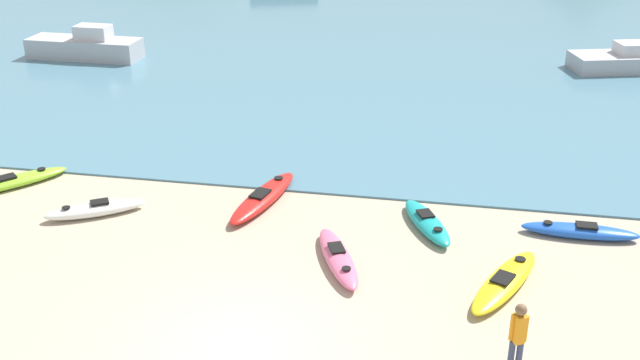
{
  "coord_description": "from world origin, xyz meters",
  "views": [
    {
      "loc": [
        3.87,
        -11.66,
        9.17
      ],
      "look_at": [
        0.33,
        7.11,
        0.5
      ],
      "focal_mm": 42.0,
      "sensor_mm": 36.0,
      "label": 1
    }
  ],
  "objects": [
    {
      "name": "ground_plane",
      "position": [
        0.0,
        0.0,
        0.0
      ],
      "size": [
        400.0,
        400.0,
        0.0
      ],
      "primitive_type": "plane",
      "color": "tan"
    },
    {
      "name": "kayak_on_sand_4",
      "position": [
        -1.13,
        6.39,
        0.18
      ],
      "size": [
        1.48,
        3.63,
        0.4
      ],
      "color": "red",
      "rests_on": "ground_plane"
    },
    {
      "name": "kayak_on_sand_3",
      "position": [
        7.25,
        6.0,
        0.16
      ],
      "size": [
        2.91,
        0.68,
        0.36
      ],
      "color": "blue",
      "rests_on": "ground_plane"
    },
    {
      "name": "moored_boat_1",
      "position": [
        10.86,
        21.94,
        0.48
      ],
      "size": [
        4.49,
        2.93,
        1.2
      ],
      "color": "#B2B2B7",
      "rests_on": "bay_water"
    },
    {
      "name": "moored_boat_3",
      "position": [
        -12.92,
        19.43,
        0.6
      ],
      "size": [
        5.17,
        1.67,
        1.53
      ],
      "color": "#B2B2B7",
      "rests_on": "bay_water"
    },
    {
      "name": "kayak_on_sand_2",
      "position": [
        -8.58,
        6.06,
        0.16
      ],
      "size": [
        2.65,
        2.89,
        0.37
      ],
      "color": "#8CCC2D",
      "rests_on": "ground_plane"
    },
    {
      "name": "person_near_foreground",
      "position": [
        5.34,
        0.07,
        0.92
      ],
      "size": [
        0.33,
        0.28,
        1.61
      ],
      "color": "#384260",
      "rests_on": "ground_plane"
    },
    {
      "name": "kayak_on_sand_6",
      "position": [
        5.3,
        3.2,
        0.16
      ],
      "size": [
        1.98,
        3.21,
        0.36
      ],
      "color": "yellow",
      "rests_on": "ground_plane"
    },
    {
      "name": "kayak_on_sand_5",
      "position": [
        -5.37,
        4.82,
        0.18
      ],
      "size": [
        2.58,
        1.92,
        0.4
      ],
      "color": "white",
      "rests_on": "ground_plane"
    },
    {
      "name": "kayak_on_sand_1",
      "position": [
        3.41,
        5.74,
        0.17
      ],
      "size": [
        1.71,
        2.66,
        0.38
      ],
      "color": "teal",
      "rests_on": "ground_plane"
    },
    {
      "name": "kayak_on_sand_0",
      "position": [
        1.44,
        3.54,
        0.17
      ],
      "size": [
        1.71,
        2.91,
        0.38
      ],
      "color": "#E5668C",
      "rests_on": "ground_plane"
    }
  ]
}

